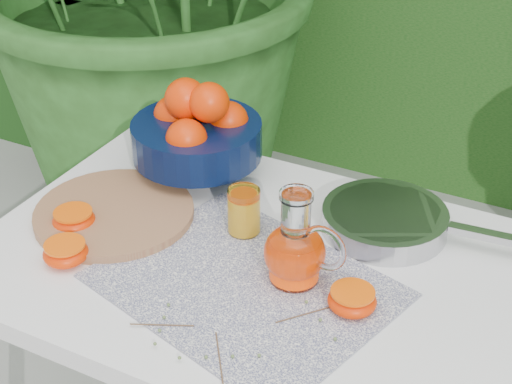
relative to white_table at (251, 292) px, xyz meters
The scene contains 9 objects.
white_table is the anchor object (origin of this frame).
placemat 0.12m from the white_table, 69.32° to the right, with size 0.48×0.38×0.00m, color #0B0F3E.
cutting_board 0.31m from the white_table, behind, with size 0.32×0.32×0.02m, color #926741.
fruit_bowl 0.38m from the white_table, 137.67° to the left, with size 0.33×0.33×0.22m.
juice_pitcher 0.18m from the white_table, 14.55° to the right, with size 0.16×0.12×0.18m.
juice_tumbler 0.15m from the white_table, 127.27° to the left, with size 0.08×0.08×0.09m.
saute_pan 0.29m from the white_table, 45.80° to the left, with size 0.43×0.26×0.05m.
orange_halves 0.20m from the white_table, 144.94° to the right, with size 0.67×0.22×0.04m.
thyme_sprigs 0.23m from the white_table, 69.20° to the right, with size 0.32×0.27×0.01m.
Camera 1 is at (0.59, -1.03, 1.61)m, focal length 55.00 mm.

